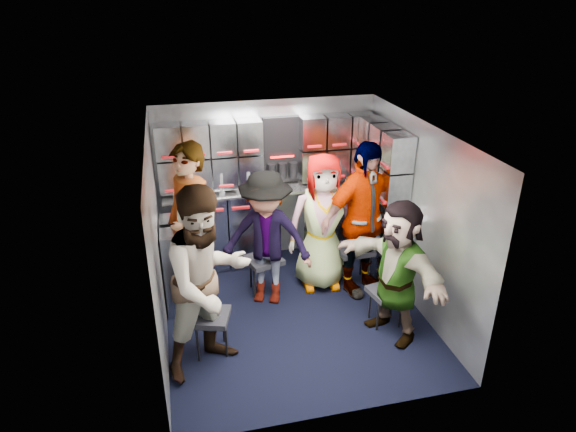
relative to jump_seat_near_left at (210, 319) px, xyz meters
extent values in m
plane|color=black|center=(0.97, 0.41, -0.39)|extent=(3.00, 3.00, 0.00)
cube|color=gray|center=(0.97, 1.91, 0.66)|extent=(2.80, 0.04, 2.10)
cube|color=gray|center=(-0.43, 0.41, 0.66)|extent=(0.04, 3.00, 2.10)
cube|color=gray|center=(2.37, 0.41, 0.66)|extent=(0.04, 3.00, 2.10)
cube|color=silver|center=(0.97, 0.41, 1.71)|extent=(2.80, 3.00, 0.02)
cube|color=gray|center=(0.97, 1.70, 0.10)|extent=(2.68, 0.38, 0.99)
cube|color=gray|center=(-0.22, 0.97, 0.10)|extent=(0.38, 0.76, 0.99)
cube|color=silver|center=(0.97, 1.70, 0.62)|extent=(2.68, 0.42, 0.03)
cube|color=gray|center=(0.97, 1.76, 1.10)|extent=(2.68, 0.28, 0.82)
cube|color=gray|center=(2.22, 1.11, 1.10)|extent=(0.28, 1.00, 0.82)
cube|color=gray|center=(2.22, 1.01, 0.11)|extent=(0.28, 1.20, 1.00)
cube|color=#AC0F16|center=(0.97, 1.50, 0.49)|extent=(2.60, 0.02, 0.03)
cube|color=black|center=(0.00, 0.00, 0.02)|extent=(0.46, 0.45, 0.06)
cylinder|color=black|center=(-0.14, -0.12, -0.20)|extent=(0.02, 0.02, 0.40)
cylinder|color=black|center=(0.14, -0.12, -0.20)|extent=(0.02, 0.02, 0.40)
cylinder|color=black|center=(-0.14, 0.12, -0.20)|extent=(0.02, 0.02, 0.40)
cylinder|color=black|center=(0.14, 0.12, -0.20)|extent=(0.02, 0.02, 0.40)
cube|color=black|center=(0.73, 0.96, 0.03)|extent=(0.47, 0.46, 0.06)
cylinder|color=black|center=(0.59, 0.84, -0.19)|extent=(0.02, 0.02, 0.41)
cylinder|color=black|center=(0.87, 0.84, -0.19)|extent=(0.02, 0.02, 0.41)
cylinder|color=black|center=(0.59, 1.08, -0.19)|extent=(0.02, 0.02, 0.41)
cylinder|color=black|center=(0.87, 1.08, -0.19)|extent=(0.02, 0.02, 0.41)
cube|color=black|center=(1.43, 1.14, 0.01)|extent=(0.43, 0.42, 0.06)
cylinder|color=black|center=(1.30, 1.03, -0.20)|extent=(0.02, 0.02, 0.38)
cylinder|color=black|center=(1.57, 1.03, -0.20)|extent=(0.02, 0.02, 0.38)
cylinder|color=black|center=(1.30, 1.26, -0.20)|extent=(0.02, 0.02, 0.38)
cylinder|color=black|center=(1.57, 1.26, -0.20)|extent=(0.02, 0.02, 0.38)
cube|color=black|center=(1.84, 0.93, 0.06)|extent=(0.42, 0.40, 0.06)
cylinder|color=black|center=(1.69, 0.80, -0.18)|extent=(0.03, 0.03, 0.43)
cylinder|color=black|center=(1.99, 0.80, -0.18)|extent=(0.03, 0.03, 0.43)
cylinder|color=black|center=(1.69, 1.05, -0.18)|extent=(0.03, 0.03, 0.43)
cylinder|color=black|center=(1.99, 1.05, -0.18)|extent=(0.03, 0.03, 0.43)
cube|color=black|center=(1.89, 0.05, 0.00)|extent=(0.41, 0.40, 0.06)
cylinder|color=black|center=(1.76, -0.07, -0.21)|extent=(0.02, 0.02, 0.37)
cylinder|color=black|center=(2.02, -0.07, -0.21)|extent=(0.02, 0.02, 0.37)
cylinder|color=black|center=(1.76, 0.16, -0.21)|extent=(0.02, 0.02, 0.37)
cylinder|color=black|center=(2.02, 0.16, -0.21)|extent=(0.02, 0.02, 0.37)
imported|color=black|center=(-0.08, 0.85, 0.58)|extent=(0.78, 0.85, 1.94)
imported|color=black|center=(0.00, -0.18, 0.54)|extent=(1.13, 1.05, 1.86)
imported|color=black|center=(0.73, 0.78, 0.40)|extent=(1.18, 0.94, 1.59)
imported|color=black|center=(1.43, 0.96, 0.44)|extent=(0.87, 0.61, 1.67)
imported|color=black|center=(1.84, 0.75, 0.53)|extent=(1.17, 0.74, 1.86)
imported|color=black|center=(1.89, -0.13, 0.37)|extent=(0.97, 1.47, 1.52)
cylinder|color=white|center=(0.68, 1.65, 0.77)|extent=(0.07, 0.07, 0.26)
cylinder|color=white|center=(0.35, 1.65, 0.77)|extent=(0.07, 0.07, 0.27)
cylinder|color=white|center=(2.12, 1.65, 0.75)|extent=(0.07, 0.07, 0.23)
cylinder|color=tan|center=(-0.20, 1.64, 0.69)|extent=(0.07, 0.07, 0.11)
cylinder|color=tan|center=(1.82, 1.64, 0.68)|extent=(0.07, 0.07, 0.09)
camera|label=1|loc=(-0.21, -4.21, 3.04)|focal=32.00mm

